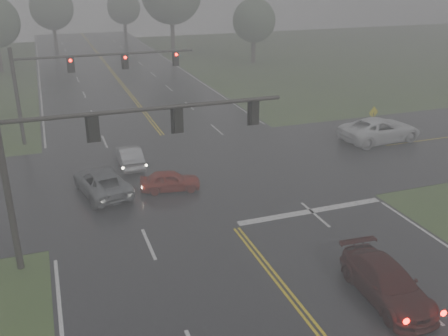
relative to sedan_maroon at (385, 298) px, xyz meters
name	(u,v)px	position (x,y,z in m)	size (l,w,h in m)	color
main_road	(201,184)	(-3.51, 13.32, 0.00)	(18.00, 160.00, 0.02)	black
cross_street	(192,172)	(-3.51, 15.32, 0.00)	(120.00, 14.00, 0.02)	black
stop_bar	(311,212)	(0.99, 7.72, 0.00)	(8.50, 0.50, 0.01)	silver
sedan_maroon	(385,298)	(0.00, 0.00, 0.00)	(2.00, 4.91, 1.42)	#340B09
sedan_red	(171,190)	(-5.49, 13.03, 0.00)	(1.42, 3.54, 1.21)	maroon
sedan_silver	(130,166)	(-7.05, 17.75, 0.00)	(1.41, 4.03, 1.33)	#A0A2A7
car_grey	(103,193)	(-9.32, 13.93, 0.00)	(2.34, 5.08, 1.41)	slate
pickup_white	(379,141)	(11.67, 16.44, 0.00)	(2.93, 6.36, 1.77)	silver
signal_gantry_near	(96,146)	(-9.97, 7.28, 5.24)	(12.39, 0.33, 7.52)	black
signal_gantry_far	(75,73)	(-9.55, 24.90, 5.01)	(13.37, 0.36, 7.10)	black
sign_diamond_east	(373,116)	(11.95, 17.84, 1.57)	(0.95, 0.25, 2.33)	black
tree_n_mid	(52,8)	(-9.24, 72.16, 6.42)	(6.64, 6.64, 9.76)	#312820
tree_e_near	(254,21)	(15.91, 50.89, 5.61)	(5.82, 5.82, 8.55)	#312820
tree_n_far	(124,8)	(3.18, 80.19, 5.66)	(5.86, 5.86, 8.61)	#312820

